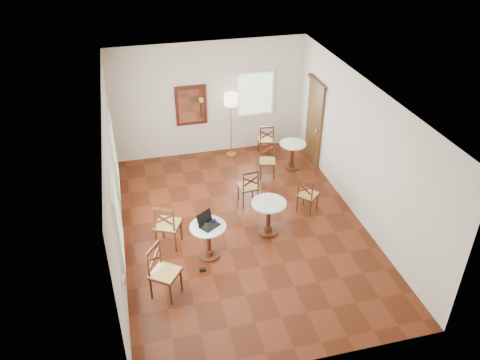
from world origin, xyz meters
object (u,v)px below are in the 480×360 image
(chair_mid_b, at_px, (307,195))
(water_glass, at_px, (206,226))
(chair_near_b, at_px, (164,272))
(chair_back_b, at_px, (268,160))
(chair_mid_a, at_px, (248,186))
(mouse, at_px, (211,224))
(floor_lamp, at_px, (231,104))
(chair_near_a, at_px, (167,225))
(laptop, at_px, (207,222))
(cafe_table_back, at_px, (292,153))
(chair_back_a, at_px, (266,140))
(cafe_table_mid, at_px, (269,214))
(cafe_table_near, at_px, (208,238))
(power_adapter, at_px, (202,270))
(navy_mug, at_px, (214,221))

(chair_mid_b, distance_m, water_glass, 2.66)
(chair_near_b, xyz_separation_m, chair_back_b, (2.92, 3.45, -0.08))
(chair_mid_a, bearing_deg, mouse, 48.47)
(floor_lamp, xyz_separation_m, mouse, (-1.29, -3.86, -0.72))
(chair_near_a, relative_size, chair_near_b, 1.02)
(mouse, bearing_deg, laptop, 171.87)
(laptop, bearing_deg, chair_back_b, 18.43)
(cafe_table_back, distance_m, mouse, 3.88)
(mouse, bearing_deg, chair_near_a, 141.25)
(chair_near_b, height_order, chair_mid_a, chair_near_b)
(floor_lamp, bearing_deg, chair_mid_b, -70.58)
(chair_near_a, bearing_deg, laptop, 170.67)
(chair_mid_b, xyz_separation_m, chair_back_a, (-0.14, 2.72, 0.01))
(cafe_table_mid, bearing_deg, cafe_table_near, -161.65)
(chair_back_b, height_order, mouse, chair_back_b)
(chair_back_b, bearing_deg, power_adapter, -110.32)
(chair_back_b, bearing_deg, mouse, -110.69)
(chair_back_b, bearing_deg, cafe_table_back, 31.77)
(chair_near_b, bearing_deg, chair_mid_b, -25.86)
(cafe_table_near, distance_m, laptop, 0.35)
(cafe_table_mid, xyz_separation_m, power_adapter, (-1.54, -0.83, -0.44))
(cafe_table_mid, height_order, navy_mug, navy_mug)
(water_glass, bearing_deg, cafe_table_mid, 19.66)
(floor_lamp, bearing_deg, chair_near_b, -116.10)
(cafe_table_mid, bearing_deg, chair_back_a, 74.34)
(chair_mid_b, bearing_deg, floor_lamp, -23.80)
(water_glass, bearing_deg, chair_back_a, 58.52)
(chair_near_b, distance_m, navy_mug, 1.41)
(water_glass, bearing_deg, mouse, 36.46)
(chair_near_b, bearing_deg, mouse, -14.30)
(chair_mid_b, relative_size, water_glass, 7.77)
(chair_back_a, height_order, chair_back_b, chair_back_a)
(cafe_table_back, relative_size, chair_mid_a, 0.76)
(chair_mid_a, bearing_deg, chair_near_a, 23.61)
(cafe_table_back, xyz_separation_m, mouse, (-2.63, -2.83, 0.33))
(cafe_table_mid, relative_size, chair_mid_b, 0.86)
(chair_near_a, xyz_separation_m, laptop, (0.72, -0.49, 0.29))
(laptop, bearing_deg, chair_mid_b, -12.95)
(cafe_table_back, distance_m, chair_back_a, 0.95)
(water_glass, distance_m, power_adapter, 0.86)
(cafe_table_near, xyz_separation_m, chair_mid_a, (1.21, 1.57, -0.00))
(cafe_table_mid, distance_m, laptop, 1.44)
(chair_near_b, bearing_deg, chair_back_a, 0.72)
(cafe_table_mid, xyz_separation_m, cafe_table_back, (1.36, 2.42, -0.03))
(cafe_table_mid, bearing_deg, floor_lamp, 89.66)
(chair_mid_a, distance_m, chair_back_b, 1.33)
(chair_back_a, bearing_deg, cafe_table_mid, 81.84)
(chair_near_a, relative_size, water_glass, 9.23)
(laptop, bearing_deg, power_adapter, -150.42)
(cafe_table_back, xyz_separation_m, chair_near_b, (-3.64, -3.66, 0.08))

